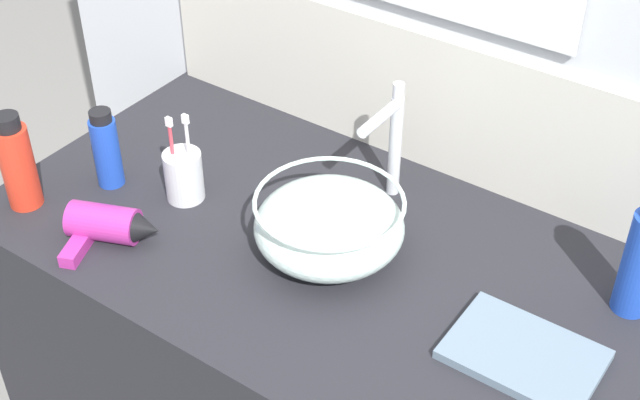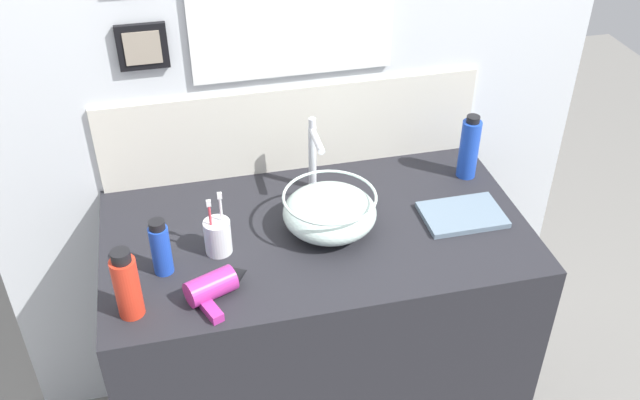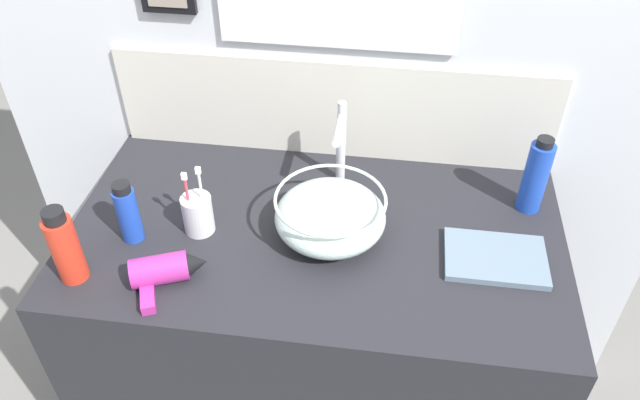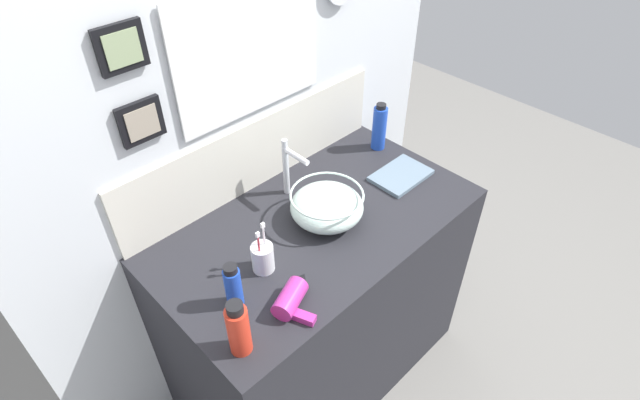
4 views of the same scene
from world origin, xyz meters
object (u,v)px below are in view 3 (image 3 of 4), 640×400
Objects in this scene: glass_bowl_sink at (330,216)px; hand_towel at (495,258)px; faucet at (341,140)px; hair_drier at (166,271)px; soap_dispenser at (65,247)px; spray_bottle at (536,176)px; toothbrush_cup at (198,214)px; shampoo_bottle at (128,213)px.

hand_towel is (0.39, -0.03, -0.05)m from glass_bowl_sink.
hair_drier is at bearing -130.65° from faucet.
soap_dispenser reaches higher than glass_bowl_sink.
faucet reaches higher than spray_bottle.
spray_bottle is (0.80, 0.19, 0.05)m from toothbrush_cup.
faucet is 0.40m from toothbrush_cup.
shampoo_bottle is at bearing 135.48° from hair_drier.
glass_bowl_sink is 1.48× the size of hair_drier.
hair_drier is 1.09× the size of shampoo_bottle.
shampoo_bottle is 0.78× the size of spray_bottle.
glass_bowl_sink is 1.61× the size of shampoo_bottle.
hand_towel is at bearing -4.77° from glass_bowl_sink.
hair_drier is 0.85× the size of spray_bottle.
soap_dispenser reaches higher than hair_drier.
shampoo_bottle reaches higher than glass_bowl_sink.
spray_bottle is (0.48, -0.03, -0.04)m from faucet.
toothbrush_cup is 0.97× the size of soap_dispenser.
glass_bowl_sink is 0.32m from toothbrush_cup.
toothbrush_cup is 0.81× the size of hand_towel.
faucet reaches higher than shampoo_bottle.
spray_bottle is at bearing 20.29° from soap_dispenser.
hair_drier is 0.94× the size of toothbrush_cup.
toothbrush_cup is 0.16m from shampoo_bottle.
faucet is at bearing 30.38° from shampoo_bottle.
shampoo_bottle is 0.16m from soap_dispenser.
glass_bowl_sink is 0.59m from soap_dispenser.
faucet reaches higher than hand_towel.
soap_dispenser is (-0.23, -0.19, 0.04)m from toothbrush_cup.
faucet is 1.47× the size of shampoo_bottle.
faucet is 0.69m from soap_dispenser.
hair_drier is 0.91× the size of soap_dispenser.
toothbrush_cup is (-0.31, -0.02, -0.01)m from glass_bowl_sink.
hand_towel is (-0.09, -0.20, -0.09)m from spray_bottle.
toothbrush_cup reaches higher than hand_towel.
hand_towel is at bearing -114.96° from spray_bottle.
glass_bowl_sink is 0.39m from hair_drier.
spray_bottle reaches higher than hair_drier.
toothbrush_cup is 0.70m from hand_towel.
soap_dispenser is at bearing -121.46° from shampoo_bottle.
soap_dispenser is at bearing -141.46° from toothbrush_cup.
soap_dispenser is at bearing -159.71° from spray_bottle.
faucet is at bearing 49.35° from hair_drier.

